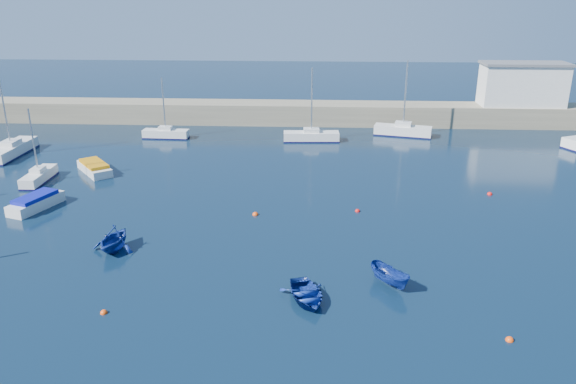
{
  "coord_description": "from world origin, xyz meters",
  "views": [
    {
      "loc": [
        4.65,
        -25.31,
        16.61
      ],
      "look_at": [
        2.46,
        15.56,
        1.6
      ],
      "focal_mm": 35.0,
      "sensor_mm": 36.0,
      "label": 1
    }
  ],
  "objects_px": {
    "motorboat_1": "(36,202)",
    "dinghy_center": "(306,294)",
    "sailboat_4": "(11,150)",
    "motorboat_2": "(94,168)",
    "harbor_office": "(523,85)",
    "dinghy_right": "(390,277)",
    "dinghy_left": "(113,239)",
    "sailboat_7": "(403,130)",
    "sailboat_6": "(311,136)",
    "sailboat_5": "(166,133)",
    "sailboat_3": "(39,176)"
  },
  "relations": [
    {
      "from": "motorboat_1",
      "to": "dinghy_left",
      "type": "xyz_separation_m",
      "value": [
        8.8,
        -7.09,
        0.33
      ]
    },
    {
      "from": "sailboat_7",
      "to": "dinghy_left",
      "type": "bearing_deg",
      "value": 158.07
    },
    {
      "from": "motorboat_2",
      "to": "dinghy_right",
      "type": "distance_m",
      "value": 32.45
    },
    {
      "from": "sailboat_3",
      "to": "sailboat_7",
      "type": "relative_size",
      "value": 0.76
    },
    {
      "from": "motorboat_2",
      "to": "dinghy_left",
      "type": "distance_m",
      "value": 18.04
    },
    {
      "from": "sailboat_6",
      "to": "dinghy_left",
      "type": "distance_m",
      "value": 31.7
    },
    {
      "from": "dinghy_left",
      "to": "sailboat_4",
      "type": "bearing_deg",
      "value": 139.8
    },
    {
      "from": "motorboat_1",
      "to": "dinghy_right",
      "type": "distance_m",
      "value": 28.77
    },
    {
      "from": "sailboat_5",
      "to": "motorboat_1",
      "type": "xyz_separation_m",
      "value": [
        -4.62,
        -22.34,
        -0.02
      ]
    },
    {
      "from": "sailboat_3",
      "to": "sailboat_4",
      "type": "height_order",
      "value": "sailboat_4"
    },
    {
      "from": "motorboat_1",
      "to": "dinghy_center",
      "type": "bearing_deg",
      "value": -11.52
    },
    {
      "from": "sailboat_4",
      "to": "dinghy_right",
      "type": "xyz_separation_m",
      "value": [
        36.28,
        -25.32,
        -0.05
      ]
    },
    {
      "from": "sailboat_7",
      "to": "sailboat_3",
      "type": "bearing_deg",
      "value": 132.23
    },
    {
      "from": "sailboat_5",
      "to": "dinghy_left",
      "type": "relative_size",
      "value": 2.13
    },
    {
      "from": "harbor_office",
      "to": "sailboat_3",
      "type": "xyz_separation_m",
      "value": [
        -50.39,
        -24.58,
        -4.57
      ]
    },
    {
      "from": "sailboat_6",
      "to": "sailboat_7",
      "type": "bearing_deg",
      "value": -77.48
    },
    {
      "from": "motorboat_1",
      "to": "dinghy_left",
      "type": "bearing_deg",
      "value": -19.95
    },
    {
      "from": "harbor_office",
      "to": "motorboat_1",
      "type": "relative_size",
      "value": 2.03
    },
    {
      "from": "motorboat_1",
      "to": "motorboat_2",
      "type": "distance_m",
      "value": 9.33
    },
    {
      "from": "dinghy_left",
      "to": "sailboat_7",
      "type": "bearing_deg",
      "value": 63.0
    },
    {
      "from": "sailboat_4",
      "to": "dinghy_left",
      "type": "xyz_separation_m",
      "value": [
        18.45,
        -21.55,
        0.23
      ]
    },
    {
      "from": "harbor_office",
      "to": "sailboat_6",
      "type": "distance_m",
      "value": 27.91
    },
    {
      "from": "sailboat_4",
      "to": "motorboat_2",
      "type": "relative_size",
      "value": 1.92
    },
    {
      "from": "sailboat_4",
      "to": "sailboat_6",
      "type": "distance_m",
      "value": 32.07
    },
    {
      "from": "sailboat_5",
      "to": "dinghy_left",
      "type": "xyz_separation_m",
      "value": [
        4.18,
        -29.43,
        0.31
      ]
    },
    {
      "from": "harbor_office",
      "to": "dinghy_right",
      "type": "xyz_separation_m",
      "value": [
        -20.92,
        -41.81,
        -4.51
      ]
    },
    {
      "from": "sailboat_5",
      "to": "sailboat_3",
      "type": "bearing_deg",
      "value": 157.28
    },
    {
      "from": "sailboat_3",
      "to": "dinghy_center",
      "type": "distance_m",
      "value": 31.18
    },
    {
      "from": "sailboat_4",
      "to": "dinghy_right",
      "type": "bearing_deg",
      "value": -34.51
    },
    {
      "from": "sailboat_7",
      "to": "motorboat_2",
      "type": "xyz_separation_m",
      "value": [
        -31.14,
        -15.74,
        -0.16
      ]
    },
    {
      "from": "motorboat_1",
      "to": "motorboat_2",
      "type": "xyz_separation_m",
      "value": [
        1.18,
        9.25,
        -0.04
      ]
    },
    {
      "from": "sailboat_6",
      "to": "sailboat_5",
      "type": "bearing_deg",
      "value": 85.28
    },
    {
      "from": "sailboat_7",
      "to": "motorboat_1",
      "type": "height_order",
      "value": "sailboat_7"
    },
    {
      "from": "sailboat_6",
      "to": "motorboat_2",
      "type": "distance_m",
      "value": 23.99
    },
    {
      "from": "sailboat_4",
      "to": "sailboat_7",
      "type": "height_order",
      "value": "sailboat_4"
    },
    {
      "from": "motorboat_2",
      "to": "motorboat_1",
      "type": "bearing_deg",
      "value": -136.08
    },
    {
      "from": "sailboat_7",
      "to": "dinghy_center",
      "type": "distance_m",
      "value": 39.23
    },
    {
      "from": "harbor_office",
      "to": "sailboat_3",
      "type": "height_order",
      "value": "harbor_office"
    },
    {
      "from": "sailboat_7",
      "to": "dinghy_right",
      "type": "height_order",
      "value": "sailboat_7"
    },
    {
      "from": "motorboat_1",
      "to": "dinghy_center",
      "type": "xyz_separation_m",
      "value": [
        21.77,
        -12.79,
        -0.16
      ]
    },
    {
      "from": "sailboat_5",
      "to": "dinghy_center",
      "type": "bearing_deg",
      "value": -151.69
    },
    {
      "from": "dinghy_center",
      "to": "dinghy_left",
      "type": "bearing_deg",
      "value": 139.03
    },
    {
      "from": "dinghy_left",
      "to": "motorboat_2",
      "type": "bearing_deg",
      "value": 124.24
    },
    {
      "from": "harbor_office",
      "to": "sailboat_6",
      "type": "bearing_deg",
      "value": -160.89
    },
    {
      "from": "dinghy_right",
      "to": "sailboat_4",
      "type": "bearing_deg",
      "value": 108.49
    },
    {
      "from": "motorboat_1",
      "to": "motorboat_2",
      "type": "height_order",
      "value": "motorboat_1"
    },
    {
      "from": "motorboat_1",
      "to": "dinghy_center",
      "type": "height_order",
      "value": "motorboat_1"
    },
    {
      "from": "sailboat_7",
      "to": "dinghy_left",
      "type": "xyz_separation_m",
      "value": [
        -23.52,
        -32.09,
        0.21
      ]
    },
    {
      "from": "sailboat_4",
      "to": "motorboat_1",
      "type": "distance_m",
      "value": 17.38
    },
    {
      "from": "sailboat_7",
      "to": "motorboat_1",
      "type": "xyz_separation_m",
      "value": [
        -32.32,
        -24.99,
        -0.12
      ]
    }
  ]
}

